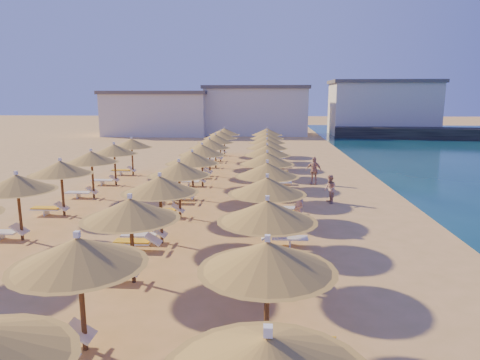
# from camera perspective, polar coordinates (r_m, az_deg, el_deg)

# --- Properties ---
(ground) EXTENTS (220.00, 220.00, 0.00)m
(ground) POSITION_cam_1_polar(r_m,az_deg,el_deg) (19.40, -2.83, -6.02)
(ground) COLOR tan
(ground) RESTS_ON ground
(jetty) EXTENTS (30.27, 7.79, 1.50)m
(jetty) POSITION_cam_1_polar(r_m,az_deg,el_deg) (64.77, 25.98, 5.58)
(jetty) COLOR black
(jetty) RESTS_ON ground
(hotel_blocks) EXTENTS (49.22, 10.99, 8.10)m
(hotel_blocks) POSITION_cam_1_polar(r_m,az_deg,el_deg) (65.36, 4.49, 9.29)
(hotel_blocks) COLOR silver
(hotel_blocks) RESTS_ON ground
(parasol_row_east) EXTENTS (3.02, 39.41, 2.83)m
(parasol_row_east) POSITION_cam_1_polar(r_m,az_deg,el_deg) (23.43, 3.63, 2.76)
(parasol_row_east) COLOR brown
(parasol_row_east) RESTS_ON ground
(parasol_row_west) EXTENTS (3.02, 39.41, 2.83)m
(parasol_row_west) POSITION_cam_1_polar(r_m,az_deg,el_deg) (23.78, -6.38, 2.83)
(parasol_row_west) COLOR brown
(parasol_row_west) RESTS_ON ground
(parasol_row_inland) EXTENTS (3.02, 21.22, 2.83)m
(parasol_row_inland) POSITION_cam_1_polar(r_m,az_deg,el_deg) (23.74, -20.87, 2.16)
(parasol_row_inland) COLOR brown
(parasol_row_inland) RESTS_ON ground
(loungers) EXTENTS (13.04, 37.84, 0.66)m
(loungers) POSITION_cam_1_polar(r_m,az_deg,el_deg) (23.72, -4.54, -2.01)
(loungers) COLOR white
(loungers) RESTS_ON ground
(beachgoer_c) EXTENTS (1.16, 0.84, 1.83)m
(beachgoer_c) POSITION_cam_1_polar(r_m,az_deg,el_deg) (28.54, 9.80, 1.26)
(beachgoer_c) COLOR tan
(beachgoer_c) RESTS_ON ground
(beachgoer_a) EXTENTS (0.64, 0.75, 1.74)m
(beachgoer_a) POSITION_cam_1_polar(r_m,az_deg,el_deg) (18.64, 7.86, -4.04)
(beachgoer_a) COLOR tan
(beachgoer_a) RESTS_ON ground
(beachgoer_b) EXTENTS (0.66, 0.81, 1.55)m
(beachgoer_b) POSITION_cam_1_polar(r_m,az_deg,el_deg) (23.61, 11.88, -1.20)
(beachgoer_b) COLOR tan
(beachgoer_b) RESTS_ON ground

